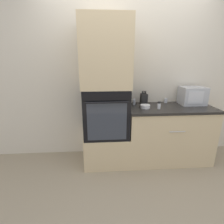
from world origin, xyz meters
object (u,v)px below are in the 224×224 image
Objects in this scene: wall_oven at (106,111)px; knife_block at (144,99)px; bowl at (145,106)px; condiment_jar_far at (159,105)px; condiment_jar_near at (166,101)px; microwave at (192,96)px; condiment_jar_mid at (134,102)px.

wall_oven is 3.25× the size of knife_block.
bowl is 1.36× the size of condiment_jar_far.
condiment_jar_far reaches higher than condiment_jar_near.
microwave reaches higher than condiment_jar_far.
bowl is 1.61× the size of condiment_jar_mid.
condiment_jar_mid is at bearing 121.25° from bowl.
microwave is 0.63m from condiment_jar_far.
condiment_jar_near is (0.97, 0.25, 0.09)m from wall_oven.
condiment_jar_far is at bearing -39.82° from condiment_jar_mid.
wall_oven is at bearing -165.53° from knife_block.
wall_oven is at bearing -174.79° from microwave.
knife_block is 3.00× the size of condiment_jar_near.
wall_oven is 0.57m from bowl.
microwave is 3.54× the size of condiment_jar_far.
microwave is at bearing 19.98° from condiment_jar_far.
bowl is at bearing -168.34° from microwave.
bowl is 0.24m from condiment_jar_mid.
condiment_jar_far reaches higher than bowl.
condiment_jar_near is 0.54m from condiment_jar_mid.
condiment_jar_far is at bearing -56.56° from knife_block.
condiment_jar_far is (-0.23, -0.35, 0.02)m from condiment_jar_near.
knife_block is 2.45× the size of condiment_jar_mid.
wall_oven reaches higher than knife_block.
microwave is at bearing -2.24° from knife_block.
wall_oven is at bearing -159.67° from condiment_jar_mid.
knife_block is 1.52× the size of bowl.
condiment_jar_far is (0.75, -0.09, 0.10)m from wall_oven.
condiment_jar_near is 0.41m from condiment_jar_far.
condiment_jar_near is at bearing 14.66° from knife_block.
condiment_jar_mid is (-0.12, 0.20, 0.02)m from bowl.
wall_oven is 1.36m from microwave.
condiment_jar_far is (0.16, -0.24, -0.04)m from knife_block.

